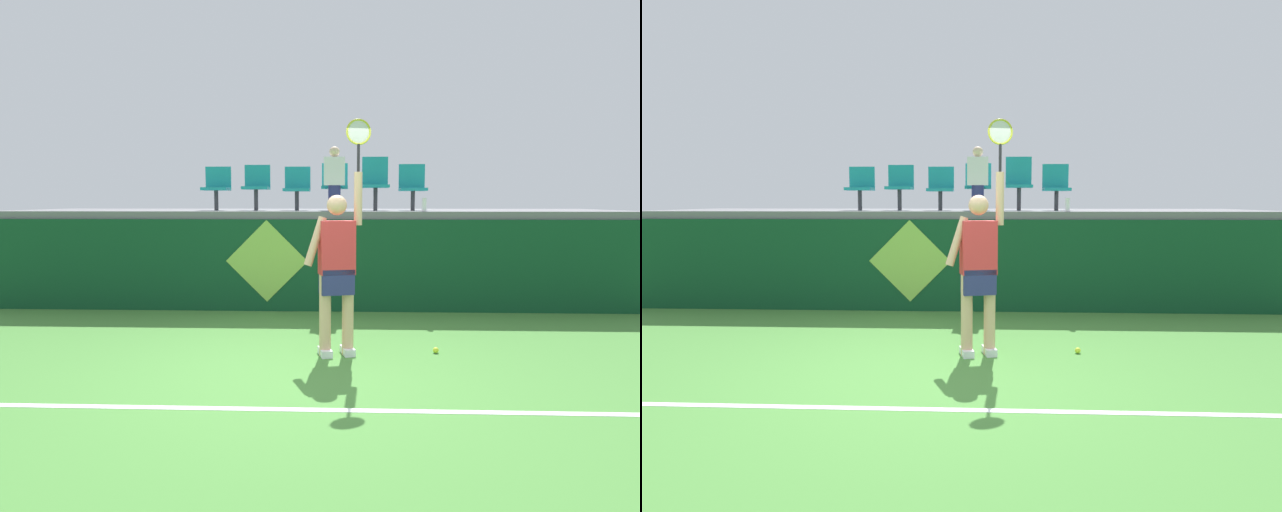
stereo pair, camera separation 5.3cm
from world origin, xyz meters
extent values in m
plane|color=#478438|center=(0.00, 0.00, 0.00)|extent=(40.00, 40.00, 0.00)
cube|color=#0F4223|center=(0.00, 3.18, 0.72)|extent=(10.53, 0.20, 1.43)
cube|color=slate|center=(0.00, 4.56, 1.49)|extent=(10.53, 2.87, 0.12)
cube|color=white|center=(0.00, -0.87, 0.00)|extent=(9.48, 0.08, 0.01)
cube|color=white|center=(0.27, 0.70, 0.04)|extent=(0.18, 0.28, 0.08)
cube|color=white|center=(0.52, 0.76, 0.04)|extent=(0.18, 0.28, 0.08)
cylinder|color=#DBAD84|center=(0.27, 0.70, 0.46)|extent=(0.13, 0.13, 0.91)
cylinder|color=#DBAD84|center=(0.52, 0.76, 0.46)|extent=(0.13, 0.13, 0.91)
cube|color=navy|center=(0.40, 0.73, 0.83)|extent=(0.40, 0.30, 0.28)
cube|color=red|center=(0.40, 0.73, 1.21)|extent=(0.42, 0.31, 0.59)
sphere|color=#DBAD84|center=(0.40, 0.73, 1.67)|extent=(0.22, 0.22, 0.22)
cylinder|color=#DBAD84|center=(0.16, 0.67, 1.28)|extent=(0.27, 0.15, 0.55)
cylinder|color=#DBAD84|center=(0.63, 0.79, 1.74)|extent=(0.09, 0.09, 0.58)
cylinder|color=black|center=(0.63, 0.79, 2.18)|extent=(0.03, 0.03, 0.30)
torus|color=gold|center=(0.63, 0.79, 2.46)|extent=(0.28, 0.09, 0.28)
ellipsoid|color=silver|center=(0.63, 0.79, 2.46)|extent=(0.24, 0.07, 0.24)
sphere|color=#D1E533|center=(1.52, 0.85, 0.03)|extent=(0.07, 0.07, 0.07)
cylinder|color=white|center=(1.72, 3.24, 1.66)|extent=(0.07, 0.07, 0.21)
cylinder|color=#38383D|center=(-1.68, 3.98, 1.72)|extent=(0.07, 0.07, 0.34)
cube|color=teal|center=(-1.68, 3.98, 1.92)|extent=(0.44, 0.42, 0.05)
cube|color=teal|center=(-1.68, 4.17, 2.12)|extent=(0.44, 0.04, 0.36)
cylinder|color=#38383D|center=(-1.00, 3.98, 1.73)|extent=(0.07, 0.07, 0.35)
cube|color=teal|center=(-1.00, 3.98, 1.93)|extent=(0.44, 0.42, 0.05)
cube|color=teal|center=(-1.00, 4.17, 2.14)|extent=(0.44, 0.04, 0.37)
cylinder|color=#38383D|center=(-0.31, 3.98, 1.71)|extent=(0.07, 0.07, 0.32)
cube|color=teal|center=(-0.31, 3.98, 1.90)|extent=(0.44, 0.42, 0.05)
cube|color=teal|center=(-0.31, 4.17, 2.11)|extent=(0.44, 0.04, 0.37)
cylinder|color=#38383D|center=(0.33, 3.98, 1.73)|extent=(0.07, 0.07, 0.36)
cube|color=teal|center=(0.33, 3.98, 1.94)|extent=(0.44, 0.42, 0.05)
cube|color=teal|center=(0.33, 4.17, 2.16)|extent=(0.44, 0.04, 0.39)
cylinder|color=#38383D|center=(1.02, 3.98, 1.74)|extent=(0.07, 0.07, 0.38)
cube|color=teal|center=(1.02, 3.98, 1.96)|extent=(0.44, 0.42, 0.05)
cube|color=teal|center=(1.02, 4.17, 2.22)|extent=(0.44, 0.04, 0.48)
cylinder|color=#38383D|center=(1.65, 3.98, 1.72)|extent=(0.07, 0.07, 0.33)
cube|color=teal|center=(1.65, 3.98, 1.90)|extent=(0.44, 0.42, 0.05)
cube|color=teal|center=(1.65, 4.17, 2.13)|extent=(0.44, 0.04, 0.41)
cylinder|color=navy|center=(0.33, 3.65, 1.76)|extent=(0.20, 0.20, 0.41)
cube|color=white|center=(0.33, 3.65, 2.19)|extent=(0.34, 0.20, 0.45)
sphere|color=beige|center=(0.33, 3.65, 2.50)|extent=(0.17, 0.17, 0.17)
cube|color=#0F4223|center=(-0.70, 3.07, 0.00)|extent=(0.90, 0.01, 0.00)
plane|color=#8CC64C|center=(-0.70, 3.07, 0.79)|extent=(1.27, 0.00, 1.27)
camera|label=1|loc=(0.45, -5.15, 1.72)|focal=30.20mm
camera|label=2|loc=(0.50, -5.14, 1.72)|focal=30.20mm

